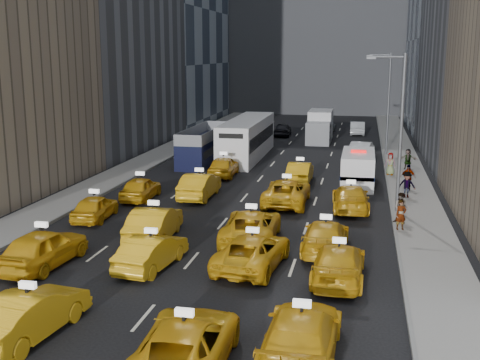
# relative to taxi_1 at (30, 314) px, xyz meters

# --- Properties ---
(ground) EXTENTS (160.00, 160.00, 0.00)m
(ground) POSITION_rel_taxi_1_xyz_m (3.08, 6.06, -0.78)
(ground) COLOR black
(ground) RESTS_ON ground
(sidewalk_west) EXTENTS (3.00, 90.00, 0.15)m
(sidewalk_west) POSITION_rel_taxi_1_xyz_m (-7.42, 31.06, -0.70)
(sidewalk_west) COLOR gray
(sidewalk_west) RESTS_ON ground
(sidewalk_east) EXTENTS (3.00, 90.00, 0.15)m
(sidewalk_east) POSITION_rel_taxi_1_xyz_m (13.58, 31.06, -0.70)
(sidewalk_east) COLOR gray
(sidewalk_east) RESTS_ON ground
(curb_west) EXTENTS (0.15, 90.00, 0.18)m
(curb_west) POSITION_rel_taxi_1_xyz_m (-5.97, 31.06, -0.69)
(curb_west) COLOR slate
(curb_west) RESTS_ON ground
(curb_east) EXTENTS (0.15, 90.00, 0.18)m
(curb_east) POSITION_rel_taxi_1_xyz_m (12.13, 31.06, -0.69)
(curb_east) COLOR slate
(curb_east) RESTS_ON ground
(streetlight_near) EXTENTS (2.15, 0.22, 9.00)m
(streetlight_near) POSITION_rel_taxi_1_xyz_m (12.26, 18.06, 4.14)
(streetlight_near) COLOR #595B60
(streetlight_near) RESTS_ON ground
(streetlight_far) EXTENTS (2.15, 0.22, 9.00)m
(streetlight_far) POSITION_rel_taxi_1_xyz_m (12.26, 38.06, 4.14)
(streetlight_far) COLOR #595B60
(streetlight_far) RESTS_ON ground
(taxi_1) EXTENTS (2.23, 4.88, 1.55)m
(taxi_1) POSITION_rel_taxi_1_xyz_m (0.00, 0.00, 0.00)
(taxi_1) COLOR gold
(taxi_1) RESTS_ON ground
(taxi_2) EXTENTS (2.76, 5.65, 1.54)m
(taxi_2) POSITION_rel_taxi_1_xyz_m (5.51, -0.96, -0.00)
(taxi_2) COLOR gold
(taxi_2) RESTS_ON ground
(taxi_3) EXTENTS (2.32, 5.47, 1.58)m
(taxi_3) POSITION_rel_taxi_1_xyz_m (8.76, 0.28, 0.01)
(taxi_3) COLOR gold
(taxi_3) RESTS_ON ground
(taxi_4) EXTENTS (2.35, 5.02, 1.66)m
(taxi_4) POSITION_rel_taxi_1_xyz_m (-2.94, 6.04, 0.06)
(taxi_4) COLOR gold
(taxi_4) RESTS_ON ground
(taxi_5) EXTENTS (2.08, 4.54, 1.44)m
(taxi_5) POSITION_rel_taxi_1_xyz_m (1.68, 6.83, -0.05)
(taxi_5) COLOR gold
(taxi_5) RESTS_ON ground
(taxi_6) EXTENTS (2.97, 5.45, 1.45)m
(taxi_6) POSITION_rel_taxi_1_xyz_m (5.89, 7.76, -0.05)
(taxi_6) COLOR gold
(taxi_6) RESTS_ON ground
(taxi_7) EXTENTS (2.12, 5.08, 1.47)m
(taxi_7) POSITION_rel_taxi_1_xyz_m (9.57, 7.00, -0.04)
(taxi_7) COLOR gold
(taxi_7) RESTS_ON ground
(taxi_8) EXTENTS (1.95, 4.18, 1.38)m
(taxi_8) POSITION_rel_taxi_1_xyz_m (-3.99, 13.42, -0.08)
(taxi_8) COLOR gold
(taxi_8) RESTS_ON ground
(taxi_9) EXTENTS (2.17, 5.22, 1.68)m
(taxi_9) POSITION_rel_taxi_1_xyz_m (0.47, 10.53, 0.06)
(taxi_9) COLOR gold
(taxi_9) RESTS_ON ground
(taxi_10) EXTENTS (2.83, 5.66, 1.54)m
(taxi_10) POSITION_rel_taxi_1_xyz_m (5.16, 11.35, -0.01)
(taxi_10) COLOR gold
(taxi_10) RESTS_ON ground
(taxi_11) EXTENTS (2.08, 4.97, 1.43)m
(taxi_11) POSITION_rel_taxi_1_xyz_m (8.81, 10.55, -0.06)
(taxi_11) COLOR gold
(taxi_11) RESTS_ON ground
(taxi_12) EXTENTS (1.89, 4.32, 1.45)m
(taxi_12) POSITION_rel_taxi_1_xyz_m (-3.18, 18.28, -0.05)
(taxi_12) COLOR gold
(taxi_12) RESTS_ON ground
(taxi_13) EXTENTS (1.70, 4.85, 1.60)m
(taxi_13) POSITION_rel_taxi_1_xyz_m (0.31, 19.46, 0.02)
(taxi_13) COLOR gold
(taxi_13) RESTS_ON ground
(taxi_14) EXTENTS (2.57, 5.53, 1.54)m
(taxi_14) POSITION_rel_taxi_1_xyz_m (5.93, 18.94, -0.01)
(taxi_14) COLOR gold
(taxi_14) RESTS_ON ground
(taxi_15) EXTENTS (2.38, 5.18, 1.47)m
(taxi_15) POSITION_rel_taxi_1_xyz_m (9.75, 18.35, -0.04)
(taxi_15) COLOR gold
(taxi_15) RESTS_ON ground
(taxi_16) EXTENTS (1.97, 4.54, 1.53)m
(taxi_16) POSITION_rel_taxi_1_xyz_m (0.27, 26.29, -0.01)
(taxi_16) COLOR gold
(taxi_16) RESTS_ON ground
(taxi_17) EXTENTS (1.57, 4.47, 1.47)m
(taxi_17) POSITION_rel_taxi_1_xyz_m (6.05, 25.39, -0.04)
(taxi_17) COLOR gold
(taxi_17) RESTS_ON ground
(nypd_van) EXTENTS (2.54, 5.83, 2.45)m
(nypd_van) POSITION_rel_taxi_1_xyz_m (10.07, 25.34, 0.34)
(nypd_van) COLOR white
(nypd_van) RESTS_ON ground
(double_decker) EXTENTS (2.64, 9.86, 2.84)m
(double_decker) POSITION_rel_taxi_1_xyz_m (-2.77, 32.11, 0.63)
(double_decker) COLOR black
(double_decker) RESTS_ON ground
(city_bus) EXTENTS (3.63, 13.23, 3.38)m
(city_bus) POSITION_rel_taxi_1_xyz_m (0.43, 34.68, 0.90)
(city_bus) COLOR silver
(city_bus) RESTS_ON ground
(box_truck) EXTENTS (3.07, 7.06, 3.13)m
(box_truck) POSITION_rel_taxi_1_xyz_m (5.93, 45.71, 0.76)
(box_truck) COLOR silver
(box_truck) RESTS_ON ground
(misc_car_0) EXTENTS (2.28, 5.01, 1.59)m
(misc_car_0) POSITION_rel_taxi_1_xyz_m (10.26, 35.67, 0.02)
(misc_car_0) COLOR #A5A8AD
(misc_car_0) RESTS_ON ground
(misc_car_1) EXTENTS (3.37, 6.24, 1.66)m
(misc_car_1) POSITION_rel_taxi_1_xyz_m (-3.29, 47.57, 0.06)
(misc_car_1) COLOR black
(misc_car_1) RESTS_ON ground
(misc_car_2) EXTENTS (2.86, 5.75, 1.61)m
(misc_car_2) POSITION_rel_taxi_1_xyz_m (5.81, 52.33, 0.03)
(misc_car_2) COLOR gray
(misc_car_2) RESTS_ON ground
(misc_car_3) EXTENTS (1.82, 4.26, 1.43)m
(misc_car_3) POSITION_rel_taxi_1_xyz_m (1.63, 49.04, -0.06)
(misc_car_3) COLOR black
(misc_car_3) RESTS_ON ground
(misc_car_4) EXTENTS (1.63, 4.48, 1.47)m
(misc_car_4) POSITION_rel_taxi_1_xyz_m (9.67, 51.94, -0.04)
(misc_car_4) COLOR #A9ACB0
(misc_car_4) RESTS_ON ground
(pedestrian_0) EXTENTS (0.67, 0.57, 1.56)m
(pedestrian_0) POSITION_rel_taxi_1_xyz_m (12.39, 14.31, 0.15)
(pedestrian_0) COLOR gray
(pedestrian_0) RESTS_ON sidewalk_east
(pedestrian_1) EXTENTS (0.88, 0.61, 1.65)m
(pedestrian_1) POSITION_rel_taxi_1_xyz_m (12.47, 15.55, 0.20)
(pedestrian_1) COLOR gray
(pedestrian_1) RESTS_ON sidewalk_east
(pedestrian_2) EXTENTS (1.07, 0.49, 1.63)m
(pedestrian_2) POSITION_rel_taxi_1_xyz_m (13.13, 21.60, 0.19)
(pedestrian_2) COLOR gray
(pedestrian_2) RESTS_ON sidewalk_east
(pedestrian_3) EXTENTS (1.06, 0.66, 1.68)m
(pedestrian_3) POSITION_rel_taxi_1_xyz_m (13.33, 23.84, 0.21)
(pedestrian_3) COLOR gray
(pedestrian_3) RESTS_ON sidewalk_east
(pedestrian_4) EXTENTS (0.90, 0.64, 1.66)m
(pedestrian_4) POSITION_rel_taxi_1_xyz_m (12.38, 28.66, 0.21)
(pedestrian_4) COLOR gray
(pedestrian_4) RESTS_ON sidewalk_east
(pedestrian_5) EXTENTS (1.49, 0.46, 1.59)m
(pedestrian_5) POSITION_rel_taxi_1_xyz_m (13.80, 31.15, 0.17)
(pedestrian_5) COLOR gray
(pedestrian_5) RESTS_ON sidewalk_east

